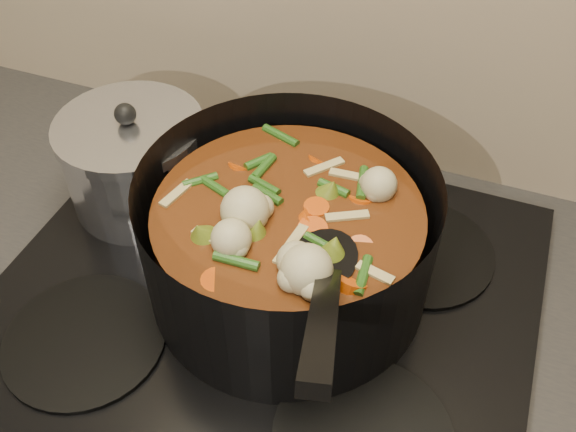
% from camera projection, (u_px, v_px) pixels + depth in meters
% --- Properties ---
extents(stovetop, '(0.62, 0.54, 0.03)m').
position_uv_depth(stovetop, '(263.00, 299.00, 0.76)').
color(stovetop, black).
rests_on(stovetop, counter).
extents(stockpot, '(0.34, 0.43, 0.24)m').
position_uv_depth(stockpot, '(288.00, 241.00, 0.72)').
color(stockpot, black).
rests_on(stockpot, stovetop).
extents(saucepan, '(0.19, 0.19, 0.15)m').
position_uv_depth(saucepan, '(136.00, 162.00, 0.83)').
color(saucepan, silver).
rests_on(saucepan, stovetop).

